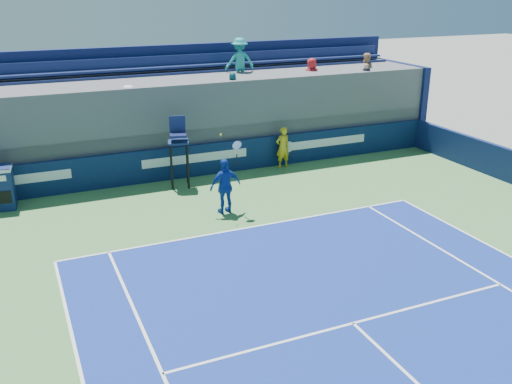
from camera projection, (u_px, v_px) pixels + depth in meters
name	position (u px, v px, depth m)	size (l,w,h in m)	color
ball_person	(283.00, 147.00, 21.90)	(0.58, 0.38, 1.60)	gold
back_hoarding	(195.00, 161.00, 20.99)	(20.40, 0.21, 1.20)	#0B1A41
umpire_chair	(178.00, 144.00, 19.61)	(0.85, 0.85, 2.48)	black
tennis_player	(225.00, 186.00, 17.50)	(1.06, 0.52, 2.57)	#13379F
stadium_seating	(179.00, 116.00, 22.33)	(21.00, 4.05, 4.71)	#4C4C51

